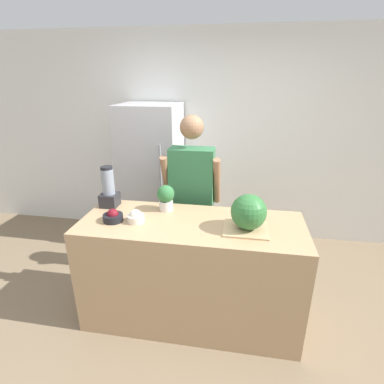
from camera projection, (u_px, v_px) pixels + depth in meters
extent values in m
plane|color=#7F6B51|center=(184.00, 345.00, 2.44)|extent=(14.00, 14.00, 0.00)
cube|color=white|center=(213.00, 139.00, 3.84)|extent=(8.00, 0.06, 2.60)
cube|color=tan|center=(191.00, 271.00, 2.59)|extent=(1.83, 0.71, 0.95)
cube|color=#B7B7BC|center=(152.00, 176.00, 3.75)|extent=(0.69, 0.67, 1.76)
cylinder|color=gray|center=(161.00, 172.00, 3.34)|extent=(0.02, 0.02, 0.61)
cube|color=gray|center=(192.00, 240.00, 3.20)|extent=(0.32, 0.18, 0.83)
cube|color=#337247|center=(192.00, 178.00, 2.94)|extent=(0.43, 0.22, 0.59)
sphere|color=#936B4C|center=(192.00, 127.00, 2.76)|extent=(0.22, 0.22, 0.22)
cylinder|color=#936B4C|center=(166.00, 178.00, 2.95)|extent=(0.07, 0.24, 0.49)
cylinder|color=#936B4C|center=(217.00, 181.00, 2.87)|extent=(0.07, 0.24, 0.49)
cube|color=tan|center=(246.00, 229.00, 2.30)|extent=(0.34, 0.29, 0.01)
sphere|color=#2D6B33|center=(249.00, 212.00, 2.25)|extent=(0.27, 0.27, 0.27)
cylinder|color=black|center=(113.00, 218.00, 2.44)|extent=(0.16, 0.16, 0.06)
sphere|color=maroon|center=(113.00, 214.00, 2.43)|extent=(0.09, 0.09, 0.09)
cylinder|color=beige|center=(136.00, 218.00, 2.42)|extent=(0.14, 0.14, 0.06)
sphere|color=white|center=(136.00, 215.00, 2.41)|extent=(0.09, 0.09, 0.09)
cube|color=#28282D|center=(110.00, 200.00, 2.71)|extent=(0.15, 0.15, 0.12)
cylinder|color=gray|center=(108.00, 182.00, 2.65)|extent=(0.11, 0.11, 0.23)
cylinder|color=black|center=(106.00, 168.00, 2.60)|extent=(0.10, 0.10, 0.02)
cylinder|color=beige|center=(166.00, 205.00, 2.63)|extent=(0.12, 0.12, 0.09)
sphere|color=#2D6B38|center=(166.00, 194.00, 2.59)|extent=(0.15, 0.15, 0.15)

